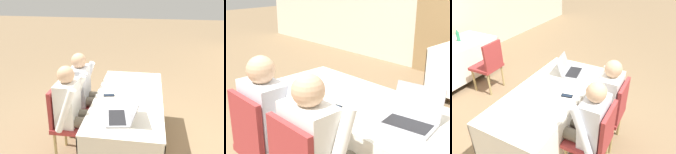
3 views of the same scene
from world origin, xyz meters
The scene contains 13 objects.
ground_plane centered at (0.00, 0.00, 0.00)m, with size 24.00×24.00×0.00m, color #846B4C.
conference_table_near centered at (0.00, 0.00, 0.56)m, with size 1.79×0.82×0.73m.
laptop centered at (0.53, -0.02, 0.78)m, with size 0.41×0.38×0.24m.
cell_phone centered at (0.00, -0.25, 0.73)m, with size 0.09×0.15×0.01m.
paper_beside_laptop centered at (0.17, 0.22, 0.73)m, with size 0.25×0.32×0.00m.
paper_centre_table centered at (0.21, -0.20, 0.73)m, with size 0.28×0.34×0.00m.
paper_left_edge centered at (-0.16, -0.12, 0.73)m, with size 0.32×0.36×0.00m.
water_bottle centered at (0.67, 2.43, 0.84)m, with size 0.06×0.06×0.24m.
chair_near_left centered at (-0.26, -0.71, 0.51)m, with size 0.44×0.44×0.92m.
chair_near_right centered at (0.26, -0.71, 0.51)m, with size 0.44×0.44×0.92m.
chair_far_spare centered at (0.51, 1.55, 0.51)m, with size 0.46×0.46×0.92m.
person_checkered_shirt centered at (-0.26, -0.61, 0.67)m, with size 0.50×0.52×1.18m.
person_white_shirt centered at (0.26, -0.61, 0.67)m, with size 0.50×0.52×1.18m.
Camera 3 is at (-1.89, -1.22, 2.20)m, focal length 35.00 mm.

